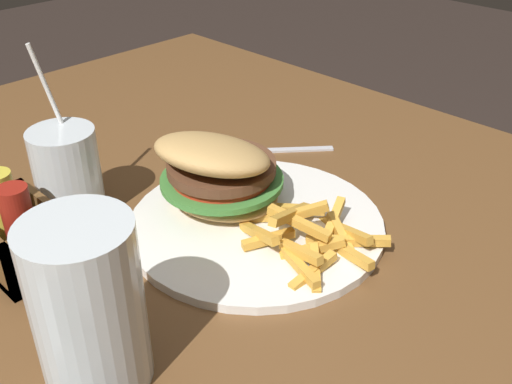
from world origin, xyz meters
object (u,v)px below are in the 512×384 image
at_px(beer_glass, 89,309).
at_px(juice_glass, 68,177).
at_px(meal_plate_near, 236,193).
at_px(spoon, 243,148).
at_px(condiment_caddy, 17,234).

distance_m(beer_glass, juice_glass, 0.25).
distance_m(meal_plate_near, spoon, 0.17).
height_order(spoon, condiment_caddy, condiment_caddy).
xyz_separation_m(meal_plate_near, beer_glass, (-0.08, 0.23, 0.04)).
bearing_deg(spoon, condiment_caddy, 43.66).
bearing_deg(condiment_caddy, spoon, -87.54).
height_order(meal_plate_near, spoon, meal_plate_near).
relative_size(beer_glass, juice_glass, 0.75).
height_order(meal_plate_near, condiment_caddy, meal_plate_near).
bearing_deg(juice_glass, beer_glass, 153.74).
bearing_deg(meal_plate_near, beer_glass, 109.91).
xyz_separation_m(beer_glass, spoon, (0.20, -0.35, -0.06)).
distance_m(meal_plate_near, beer_glass, 0.25).
relative_size(meal_plate_near, condiment_caddy, 2.73).
relative_size(meal_plate_near, spoon, 2.11).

